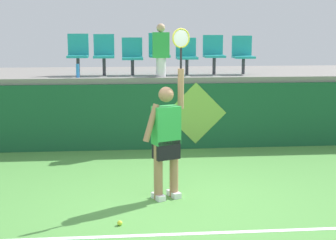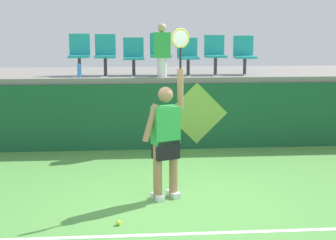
% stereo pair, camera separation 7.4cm
% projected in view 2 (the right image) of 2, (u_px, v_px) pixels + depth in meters
% --- Properties ---
extents(ground_plane, '(40.00, 40.00, 0.00)m').
position_uv_depth(ground_plane, '(182.00, 207.00, 7.13)').
color(ground_plane, '#519342').
extents(court_back_wall, '(11.73, 0.20, 1.35)m').
position_uv_depth(court_back_wall, '(164.00, 116.00, 10.45)').
color(court_back_wall, '#195633').
rests_on(court_back_wall, ground_plane).
extents(spectator_platform, '(11.73, 3.00, 0.12)m').
position_uv_depth(spectator_platform, '(159.00, 74.00, 11.74)').
color(spectator_platform, gray).
rests_on(spectator_platform, court_back_wall).
extents(court_baseline_stripe, '(10.55, 0.08, 0.01)m').
position_uv_depth(court_baseline_stripe, '(191.00, 234.00, 6.18)').
color(court_baseline_stripe, white).
rests_on(court_baseline_stripe, ground_plane).
extents(tennis_player, '(0.71, 0.39, 2.47)m').
position_uv_depth(tennis_player, '(166.00, 137.00, 7.33)').
color(tennis_player, white).
rests_on(tennis_player, ground_plane).
extents(tennis_ball, '(0.07, 0.07, 0.07)m').
position_uv_depth(tennis_ball, '(118.00, 223.00, 6.45)').
color(tennis_ball, '#D1E533').
rests_on(tennis_ball, ground_plane).
extents(water_bottle, '(0.07, 0.07, 0.28)m').
position_uv_depth(water_bottle, '(79.00, 71.00, 10.31)').
color(water_bottle, '#338CE5').
rests_on(water_bottle, spectator_platform).
extents(stadium_chair_0, '(0.44, 0.42, 0.88)m').
position_uv_depth(stadium_chair_0, '(79.00, 52.00, 10.75)').
color(stadium_chair_0, '#38383D').
rests_on(stadium_chair_0, spectator_platform).
extents(stadium_chair_1, '(0.44, 0.42, 0.87)m').
position_uv_depth(stadium_chair_1, '(105.00, 53.00, 10.79)').
color(stadium_chair_1, '#38383D').
rests_on(stadium_chair_1, spectator_platform).
extents(stadium_chair_2, '(0.44, 0.42, 0.79)m').
position_uv_depth(stadium_chair_2, '(134.00, 55.00, 10.85)').
color(stadium_chair_2, '#38383D').
rests_on(stadium_chair_2, spectator_platform).
extents(stadium_chair_3, '(0.44, 0.42, 0.89)m').
position_uv_depth(stadium_chair_3, '(160.00, 52.00, 10.89)').
color(stadium_chair_3, '#38383D').
rests_on(stadium_chair_3, spectator_platform).
extents(stadium_chair_4, '(0.44, 0.42, 0.79)m').
position_uv_depth(stadium_chair_4, '(188.00, 54.00, 10.94)').
color(stadium_chair_4, '#38383D').
rests_on(stadium_chair_4, spectator_platform).
extents(stadium_chair_5, '(0.44, 0.42, 0.84)m').
position_uv_depth(stadium_chair_5, '(215.00, 53.00, 10.98)').
color(stadium_chair_5, '#38383D').
rests_on(stadium_chair_5, spectator_platform).
extents(stadium_chair_6, '(0.44, 0.42, 0.83)m').
position_uv_depth(stadium_chair_6, '(244.00, 53.00, 11.04)').
color(stadium_chair_6, '#38383D').
rests_on(stadium_chair_6, spectator_platform).
extents(spectator_0, '(0.34, 0.20, 1.09)m').
position_uv_depth(spectator_0, '(162.00, 50.00, 10.41)').
color(spectator_0, white).
rests_on(spectator_0, spectator_platform).
extents(wall_signage_mount, '(1.27, 0.01, 1.38)m').
position_uv_depth(wall_signage_mount, '(196.00, 149.00, 10.52)').
color(wall_signage_mount, '#195633').
rests_on(wall_signage_mount, ground_plane).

